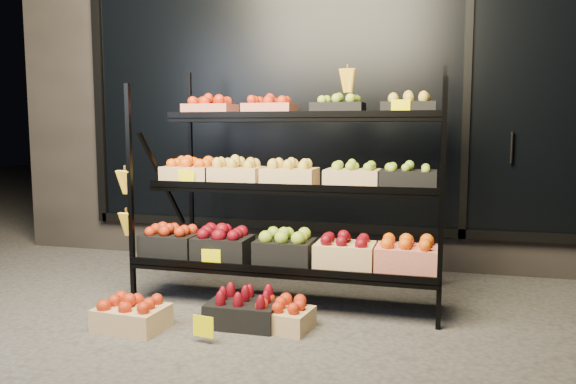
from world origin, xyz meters
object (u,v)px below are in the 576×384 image
(display_rack, at_px, (290,187))
(floor_crate_midleft, at_px, (244,309))
(floor_crate_left, at_px, (132,314))
(floor_crate_midright, at_px, (281,314))

(display_rack, relative_size, floor_crate_midleft, 5.06)
(display_rack, bearing_deg, floor_crate_left, -129.90)
(floor_crate_midleft, relative_size, floor_crate_midright, 1.08)
(display_rack, bearing_deg, floor_crate_midleft, -100.34)
(floor_crate_midright, bearing_deg, floor_crate_left, -155.29)
(floor_crate_left, bearing_deg, floor_crate_midleft, 25.74)
(display_rack, xyz_separation_m, floor_crate_midleft, (-0.12, -0.65, -0.69))
(floor_crate_left, xyz_separation_m, floor_crate_midleft, (0.63, 0.25, 0.01))
(floor_crate_midleft, distance_m, floor_crate_midright, 0.23)
(display_rack, xyz_separation_m, floor_crate_left, (-0.75, -0.90, -0.69))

